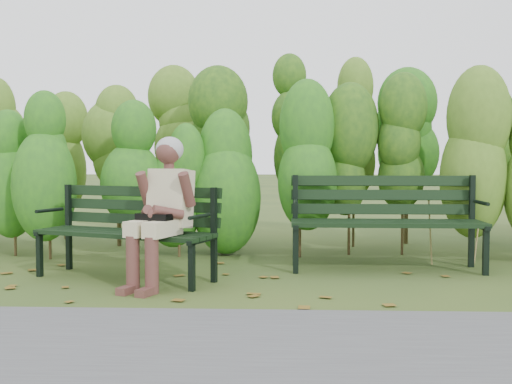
{
  "coord_description": "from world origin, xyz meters",
  "views": [
    {
      "loc": [
        0.23,
        -4.96,
        1.03
      ],
      "look_at": [
        0.0,
        0.35,
        0.75
      ],
      "focal_mm": 42.0,
      "sensor_mm": 36.0,
      "label": 1
    }
  ],
  "objects": [
    {
      "name": "ground",
      "position": [
        0.0,
        0.0,
        0.0
      ],
      "size": [
        80.0,
        80.0,
        0.0
      ],
      "primitive_type": "plane",
      "color": "#2E461D"
    },
    {
      "name": "footpath",
      "position": [
        0.0,
        -2.2,
        0.01
      ],
      "size": [
        60.0,
        2.5,
        0.01
      ],
      "primitive_type": "cube",
      "color": "#474749",
      "rests_on": "ground"
    },
    {
      "name": "hedge_band",
      "position": [
        0.0,
        1.86,
        1.26
      ],
      "size": [
        11.04,
        1.67,
        2.42
      ],
      "color": "#47381E",
      "rests_on": "ground"
    },
    {
      "name": "leaf_litter",
      "position": [
        -0.44,
        -0.09,
        0.0
      ],
      "size": [
        5.99,
        2.28,
        0.01
      ],
      "color": "brown",
      "rests_on": "ground"
    },
    {
      "name": "bench_left",
      "position": [
        -1.1,
        0.21,
        0.47
      ],
      "size": [
        1.69,
        1.05,
        0.8
      ],
      "color": "black",
      "rests_on": "ground"
    },
    {
      "name": "bench_right",
      "position": [
        1.21,
        0.76,
        0.52
      ],
      "size": [
        1.79,
        0.6,
        0.89
      ],
      "color": "black",
      "rests_on": "ground"
    },
    {
      "name": "seated_woman",
      "position": [
        -0.75,
        -0.1,
        0.69
      ],
      "size": [
        0.57,
        0.78,
        1.23
      ],
      "color": "beige",
      "rests_on": "ground"
    }
  ]
}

